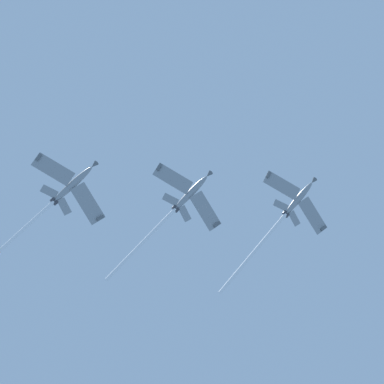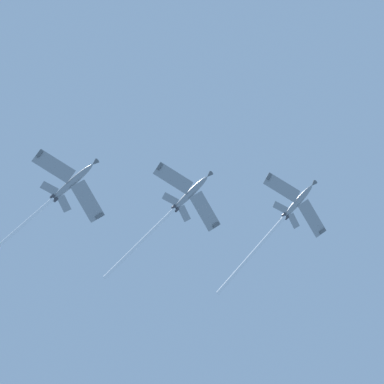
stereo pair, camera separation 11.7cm
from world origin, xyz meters
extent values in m
ellipsoid|color=gray|center=(24.14, -22.48, 173.09)|extent=(9.26, 8.82, 6.93)
cone|color=#595E60|center=(19.84, -18.45, 176.29)|extent=(2.26, 2.23, 1.82)
ellipsoid|color=black|center=(23.00, -21.41, 174.62)|extent=(2.79, 2.71, 2.13)
cube|color=gray|center=(20.99, -26.79, 172.62)|extent=(7.23, 9.45, 1.90)
cube|color=#595E60|center=(18.42, -30.00, 172.58)|extent=(1.77, 1.41, 0.97)
cube|color=gray|center=(28.24, -19.06, 172.62)|extent=(9.33, 7.62, 1.90)
cube|color=#595E60|center=(31.28, -16.28, 172.58)|extent=(1.48, 1.76, 0.97)
cube|color=gray|center=(25.78, -27.14, 170.70)|extent=(3.03, 3.96, 1.00)
cube|color=gray|center=(28.90, -23.82, 170.70)|extent=(3.95, 3.19, 1.00)
cube|color=#595E60|center=(27.70, -25.82, 172.02)|extent=(2.64, 2.49, 3.61)
cylinder|color=#38383D|center=(27.51, -26.26, 170.23)|extent=(1.47, 1.45, 1.18)
cylinder|color=#38383D|center=(28.13, -25.60, 170.23)|extent=(1.47, 1.45, 1.18)
cylinder|color=white|center=(36.49, -34.05, 163.76)|extent=(18.01, 16.96, 13.53)
ellipsoid|color=gray|center=(50.36, -19.49, 163.62)|extent=(9.31, 8.72, 6.99)
cone|color=#595E60|center=(46.04, -15.53, 166.86)|extent=(2.27, 2.22, 1.82)
ellipsoid|color=black|center=(49.22, -18.45, 165.16)|extent=(2.80, 2.69, 2.14)
cube|color=gray|center=(47.26, -23.84, 163.15)|extent=(7.15, 9.46, 1.91)
cube|color=#595E60|center=(44.73, -27.08, 163.11)|extent=(1.77, 1.39, 0.97)
cube|color=gray|center=(54.42, -16.02, 163.15)|extent=(9.30, 7.68, 1.91)
cube|color=#595E60|center=(57.43, -13.22, 163.11)|extent=(1.49, 1.75, 0.97)
cube|color=gray|center=(52.05, -24.13, 161.21)|extent=(3.00, 3.96, 1.01)
cube|color=gray|center=(55.13, -20.77, 161.21)|extent=(3.95, 3.21, 1.01)
cube|color=#595E60|center=(53.96, -22.79, 162.53)|extent=(2.67, 2.47, 3.61)
cylinder|color=#38383D|center=(53.77, -23.22, 160.73)|extent=(1.47, 1.44, 1.18)
cylinder|color=#38383D|center=(54.38, -22.56, 160.73)|extent=(1.47, 1.44, 1.18)
cylinder|color=white|center=(61.69, -29.86, 155.03)|extent=(15.85, 14.62, 11.95)
ellipsoid|color=gray|center=(76.01, -16.14, 154.53)|extent=(9.39, 8.79, 6.75)
cone|color=#595E60|center=(71.63, -12.13, 157.63)|extent=(2.27, 2.22, 1.80)
ellipsoid|color=black|center=(74.84, -15.07, 156.04)|extent=(2.81, 2.70, 2.09)
cube|color=gray|center=(72.92, -20.50, 154.08)|extent=(7.18, 9.48, 1.84)
cube|color=#595E60|center=(70.39, -23.74, 154.04)|extent=(1.79, 1.40, 0.94)
cube|color=gray|center=(80.08, -12.68, 154.08)|extent=(9.32, 7.71, 1.84)
cube|color=#595E60|center=(83.09, -9.87, 154.04)|extent=(1.50, 1.76, 0.94)
cube|color=gray|center=(77.74, -20.82, 152.22)|extent=(3.01, 3.97, 0.97)
cube|color=gray|center=(80.82, -17.45, 152.22)|extent=(3.96, 3.23, 0.97)
cube|color=#595E60|center=(79.63, -19.45, 153.56)|extent=(2.65, 2.44, 3.59)
cylinder|color=#38383D|center=(79.47, -19.92, 151.76)|extent=(1.47, 1.44, 1.17)
cylinder|color=#38383D|center=(80.08, -19.25, 151.76)|extent=(1.47, 1.44, 1.17)
cylinder|color=white|center=(88.02, -27.14, 145.93)|extent=(17.07, 15.73, 12.20)
camera|label=1|loc=(49.93, -14.31, 1.66)|focal=65.67mm
camera|label=2|loc=(50.05, -14.30, 1.66)|focal=65.67mm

